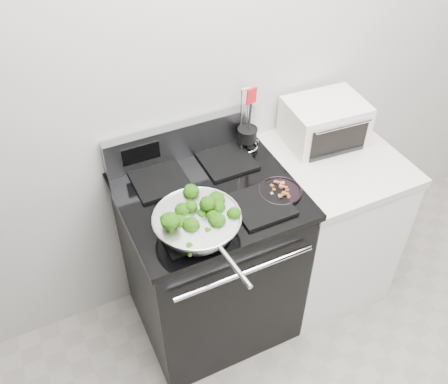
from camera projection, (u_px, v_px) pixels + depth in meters
back_wall at (236, 64)px, 2.28m from camera, size 4.00×0.02×2.70m
gas_range at (211, 260)px, 2.54m from camera, size 0.79×0.69×1.13m
counter at (323, 222)px, 2.77m from camera, size 0.62×0.68×0.92m
skillet at (197, 223)px, 2.01m from camera, size 0.36×0.58×0.08m
broccoli_pile at (197, 219)px, 2.00m from camera, size 0.29×0.29×0.10m
bacon_plate at (280, 189)px, 2.22m from camera, size 0.20×0.20×0.04m
utensil_holder at (247, 137)px, 2.43m from camera, size 0.11×0.11×0.34m
toaster_oven at (324, 122)px, 2.50m from camera, size 0.40×0.32×0.22m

